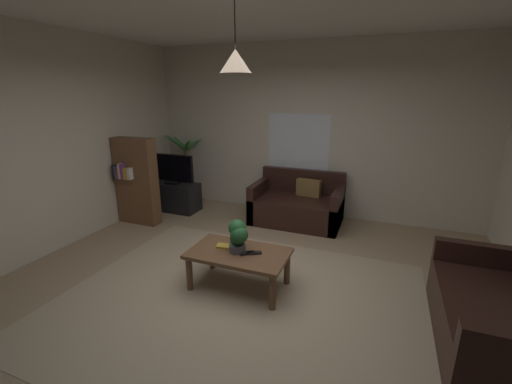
# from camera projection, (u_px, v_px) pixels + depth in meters

# --- Properties ---
(floor) EXTENTS (5.61, 5.40, 0.02)m
(floor) POSITION_uv_depth(u_px,v_px,m) (246.00, 293.00, 3.62)
(floor) COLOR #9E8466
(floor) RESTS_ON ground
(rug) EXTENTS (3.65, 2.97, 0.01)m
(rug) POSITION_uv_depth(u_px,v_px,m) (238.00, 302.00, 3.44)
(rug) COLOR tan
(rug) RESTS_ON ground
(wall_back) EXTENTS (5.73, 0.06, 2.89)m
(wall_back) POSITION_uv_depth(u_px,v_px,m) (309.00, 131.00, 5.64)
(wall_back) COLOR beige
(wall_back) RESTS_ON ground
(wall_left) EXTENTS (0.06, 5.40, 2.89)m
(wall_left) POSITION_uv_depth(u_px,v_px,m) (38.00, 145.00, 4.20)
(wall_left) COLOR beige
(wall_left) RESTS_ON ground
(window_pane) EXTENTS (1.06, 0.01, 1.12)m
(window_pane) POSITION_uv_depth(u_px,v_px,m) (298.00, 147.00, 5.74)
(window_pane) COLOR white
(couch_under_window) EXTENTS (1.43, 0.88, 0.82)m
(couch_under_window) POSITION_uv_depth(u_px,v_px,m) (297.00, 206.00, 5.51)
(couch_under_window) COLOR black
(couch_under_window) RESTS_ON ground
(couch_right_side) EXTENTS (0.88, 1.54, 0.82)m
(couch_right_side) POSITION_uv_depth(u_px,v_px,m) (503.00, 321.00, 2.74)
(couch_right_side) COLOR black
(couch_right_side) RESTS_ON ground
(coffee_table) EXTENTS (1.07, 0.63, 0.43)m
(coffee_table) POSITION_uv_depth(u_px,v_px,m) (239.00, 257.00, 3.62)
(coffee_table) COLOR brown
(coffee_table) RESTS_ON ground
(book_on_table_0) EXTENTS (0.17, 0.13, 0.03)m
(book_on_table_0) POSITION_uv_depth(u_px,v_px,m) (224.00, 246.00, 3.70)
(book_on_table_0) COLOR gold
(book_on_table_0) RESTS_ON coffee_table
(remote_on_table_0) EXTENTS (0.15, 0.15, 0.02)m
(remote_on_table_0) POSITION_uv_depth(u_px,v_px,m) (247.00, 253.00, 3.54)
(remote_on_table_0) COLOR black
(remote_on_table_0) RESTS_ON coffee_table
(remote_on_table_1) EXTENTS (0.16, 0.13, 0.02)m
(remote_on_table_1) POSITION_uv_depth(u_px,v_px,m) (254.00, 253.00, 3.55)
(remote_on_table_1) COLOR black
(remote_on_table_1) RESTS_ON coffee_table
(potted_plant_on_table) EXTENTS (0.23, 0.23, 0.35)m
(potted_plant_on_table) POSITION_uv_depth(u_px,v_px,m) (238.00, 235.00, 3.56)
(potted_plant_on_table) COLOR #4C4C51
(potted_plant_on_table) RESTS_ON coffee_table
(tv_stand) EXTENTS (0.90, 0.44, 0.50)m
(tv_stand) POSITION_uv_depth(u_px,v_px,m) (174.00, 197.00, 6.08)
(tv_stand) COLOR black
(tv_stand) RESTS_ON ground
(tv) EXTENTS (0.86, 0.16, 0.54)m
(tv) POSITION_uv_depth(u_px,v_px,m) (172.00, 169.00, 5.90)
(tv) COLOR black
(tv) RESTS_ON tv_stand
(potted_palm_corner) EXTENTS (0.86, 0.91, 1.42)m
(potted_palm_corner) POSITION_uv_depth(u_px,v_px,m) (186.00, 168.00, 6.45)
(potted_palm_corner) COLOR #B77051
(potted_palm_corner) RESTS_ON ground
(bookshelf_corner) EXTENTS (0.70, 0.31, 1.40)m
(bookshelf_corner) POSITION_uv_depth(u_px,v_px,m) (136.00, 181.00, 5.36)
(bookshelf_corner) COLOR brown
(bookshelf_corner) RESTS_ON ground
(pendant_lamp) EXTENTS (0.30, 0.30, 0.64)m
(pendant_lamp) POSITION_uv_depth(u_px,v_px,m) (235.00, 61.00, 3.05)
(pendant_lamp) COLOR black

